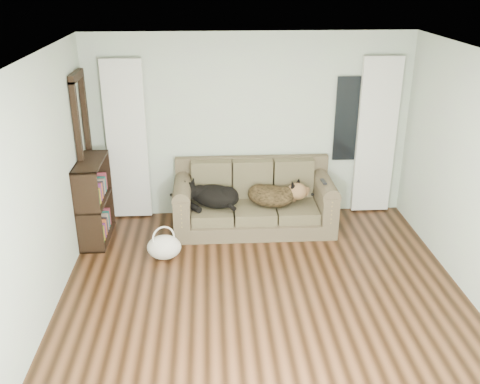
{
  "coord_description": "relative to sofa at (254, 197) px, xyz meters",
  "views": [
    {
      "loc": [
        -0.56,
        -4.73,
        3.37
      ],
      "look_at": [
        -0.18,
        1.6,
        0.69
      ],
      "focal_mm": 40.0,
      "sensor_mm": 36.0,
      "label": 1
    }
  ],
  "objects": [
    {
      "name": "curtain_left",
      "position": [
        -1.73,
        0.45,
        0.7
      ],
      "size": [
        0.55,
        0.08,
        2.25
      ],
      "primitive_type": "cube",
      "color": "silver",
      "rests_on": "ground"
    },
    {
      "name": "wall_left",
      "position": [
        -2.28,
        -1.97,
        0.85
      ],
      "size": [
        0.04,
        5.0,
        2.6
      ],
      "primitive_type": "cube",
      "color": "#AFC9A8",
      "rests_on": "ground"
    },
    {
      "name": "tv_remote",
      "position": [
        0.91,
        -0.17,
        0.28
      ],
      "size": [
        0.07,
        0.2,
        0.02
      ],
      "primitive_type": "cube",
      "rotation": [
        0.0,
        0.0,
        0.06
      ],
      "color": "black",
      "rests_on": "sofa"
    },
    {
      "name": "window_pane",
      "position": [
        1.42,
        0.5,
        0.95
      ],
      "size": [
        0.5,
        0.03,
        1.2
      ],
      "primitive_type": "cube",
      "color": "black",
      "rests_on": "wall_back"
    },
    {
      "name": "floor",
      "position": [
        -0.03,
        -1.97,
        -0.45
      ],
      "size": [
        5.0,
        5.0,
        0.0
      ],
      "primitive_type": "plane",
      "color": "black",
      "rests_on": "ground"
    },
    {
      "name": "dog_black_lab",
      "position": [
        -0.58,
        -0.01,
        0.03
      ],
      "size": [
        0.83,
        0.75,
        0.29
      ],
      "primitive_type": "ellipsoid",
      "rotation": [
        0.0,
        0.0,
        -0.5
      ],
      "color": "black",
      "rests_on": "sofa"
    },
    {
      "name": "wall_back",
      "position": [
        -0.03,
        0.53,
        0.85
      ],
      "size": [
        4.5,
        0.04,
        2.6
      ],
      "primitive_type": "cube",
      "color": "#AFC9A8",
      "rests_on": "ground"
    },
    {
      "name": "bookshelf",
      "position": [
        -2.12,
        -0.2,
        0.05
      ],
      "size": [
        0.43,
        0.91,
        1.1
      ],
      "primitive_type": "cube",
      "rotation": [
        0.0,
        0.0,
        -0.12
      ],
      "color": "black",
      "rests_on": "floor"
    },
    {
      "name": "curtain_right",
      "position": [
        1.77,
        0.45,
        0.7
      ],
      "size": [
        0.55,
        0.08,
        2.25
      ],
      "primitive_type": "cube",
      "color": "silver",
      "rests_on": "ground"
    },
    {
      "name": "ceiling",
      "position": [
        -0.03,
        -1.97,
        2.15
      ],
      "size": [
        5.0,
        5.0,
        0.0
      ],
      "primitive_type": "plane",
      "color": "white",
      "rests_on": "ground"
    },
    {
      "name": "dog_shepherd",
      "position": [
        0.27,
        -0.03,
        0.04
      ],
      "size": [
        0.81,
        0.72,
        0.3
      ],
      "primitive_type": "ellipsoid",
      "rotation": [
        0.0,
        0.0,
        2.7
      ],
      "color": "black",
      "rests_on": "sofa"
    },
    {
      "name": "tote_bag",
      "position": [
        -1.19,
        -0.81,
        -0.29
      ],
      "size": [
        0.45,
        0.36,
        0.31
      ],
      "primitive_type": "ellipsoid",
      "rotation": [
        0.0,
        0.0,
        0.08
      ],
      "color": "silver",
      "rests_on": "floor"
    },
    {
      "name": "sofa",
      "position": [
        0.0,
        0.0,
        0.0
      ],
      "size": [
        2.17,
        0.94,
        0.89
      ],
      "primitive_type": "cube",
      "color": "#372C21",
      "rests_on": "floor"
    },
    {
      "name": "door_casing",
      "position": [
        -2.23,
        0.07,
        0.6
      ],
      "size": [
        0.07,
        0.6,
        2.1
      ],
      "primitive_type": "cube",
      "color": "black",
      "rests_on": "ground"
    }
  ]
}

